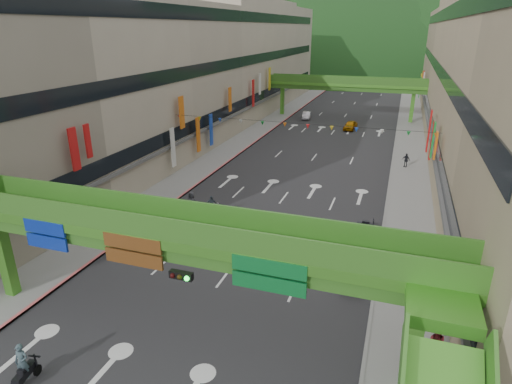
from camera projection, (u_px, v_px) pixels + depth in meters
road_slab at (328, 138)px, 60.78m from camera, size 18.00×140.00×0.02m
sidewalk_left at (255, 132)px, 64.06m from camera, size 4.00×140.00×0.15m
sidewalk_right at (410, 144)px, 57.45m from camera, size 4.00×140.00×0.15m
curb_left at (267, 133)px, 63.48m from camera, size 0.20×140.00×0.18m
curb_right at (395, 143)px, 58.02m from camera, size 0.20×140.00×0.18m
building_row_left at (204, 66)px, 63.07m from camera, size 12.80×95.00×19.00m
building_row_right at (489, 74)px, 51.70m from camera, size 12.80×95.00×19.00m
overpass_near at (185, 254)px, 19.21m from camera, size 28.00×12.27×7.10m
overpass_far at (346, 87)px, 72.09m from camera, size 28.00×2.20×7.10m
hill_left at (339, 69)px, 162.48m from camera, size 168.00×140.00×112.00m
hill_right at (448, 68)px, 168.14m from camera, size 208.00×176.00×128.00m
bunting_string at (296, 126)px, 40.97m from camera, size 26.00×0.36×0.47m
scooter_rider_near at (23, 366)px, 18.65m from camera, size 0.73×1.59×2.04m
scooter_rider_mid at (266, 227)px, 31.26m from camera, size 0.95×1.60×2.17m
scooter_rider_left at (212, 207)px, 35.25m from camera, size 0.96×1.59×1.88m
scooter_rider_far at (192, 204)px, 35.19m from camera, size 0.92×1.60×2.23m
parked_scooter_row at (359, 252)px, 29.01m from camera, size 1.60×9.35×1.08m
car_silver at (306, 115)px, 73.63m from camera, size 1.79×3.86×1.23m
car_yellow at (350, 125)px, 65.80m from camera, size 2.04×4.07×1.33m
pedestrian_red at (437, 348)px, 19.68m from camera, size 1.05×0.91×1.86m
pedestrian_dark at (406, 161)px, 47.74m from camera, size 0.98×0.67×1.54m
pedestrian_blue at (428, 296)px, 23.58m from camera, size 0.94×0.71×1.81m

